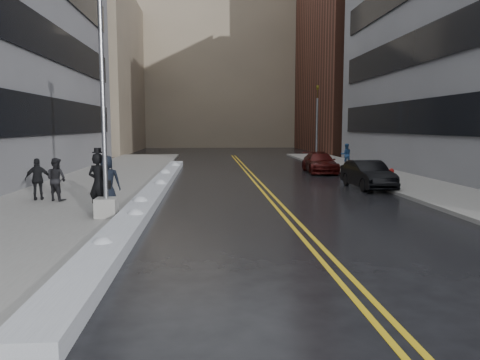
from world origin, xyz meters
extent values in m
plane|color=black|center=(0.00, 0.00, 0.00)|extent=(160.00, 160.00, 0.00)
cube|color=gray|center=(-5.75, 10.00, 0.07)|extent=(5.50, 50.00, 0.15)
cube|color=gray|center=(10.00, 10.00, 0.07)|extent=(4.00, 50.00, 0.15)
cube|color=gold|center=(2.35, 10.00, 0.00)|extent=(0.12, 50.00, 0.01)
cube|color=gold|center=(2.65, 10.00, 0.00)|extent=(0.12, 50.00, 0.01)
cube|color=silver|center=(-2.45, 8.00, 0.17)|extent=(0.90, 30.00, 0.34)
cube|color=gray|center=(-15.50, 44.00, 9.00)|extent=(14.00, 22.00, 18.00)
cube|color=#562D21|center=(19.00, 42.00, 14.00)|extent=(14.00, 20.00, 28.00)
cube|color=gray|center=(2.00, 60.00, 11.00)|extent=(36.00, 16.00, 22.00)
cube|color=gray|center=(-3.30, 2.00, 0.45)|extent=(0.65, 0.65, 0.60)
cylinder|color=gray|center=(-3.30, 2.00, 4.25)|extent=(0.14, 0.14, 7.00)
cylinder|color=maroon|center=(9.00, 10.00, 0.45)|extent=(0.24, 0.24, 0.60)
sphere|color=maroon|center=(9.00, 10.00, 0.75)|extent=(0.26, 0.26, 0.26)
cylinder|color=maroon|center=(9.00, 10.00, 0.50)|extent=(0.25, 0.10, 0.10)
cylinder|color=gray|center=(8.50, 24.00, 2.65)|extent=(0.14, 0.14, 5.00)
imported|color=#594C0C|center=(8.50, 24.00, 5.65)|extent=(0.16, 0.20, 1.00)
imported|color=black|center=(-3.65, 2.59, 1.13)|extent=(0.84, 0.69, 1.97)
imported|color=black|center=(-5.87, 5.43, 0.97)|extent=(0.99, 0.91, 1.63)
imported|color=black|center=(-3.65, 3.84, 1.06)|extent=(0.94, 0.67, 1.82)
imported|color=black|center=(-6.62, 5.66, 0.95)|extent=(1.00, 0.59, 1.60)
imported|color=navy|center=(9.82, 20.39, 0.94)|extent=(0.79, 0.63, 1.58)
imported|color=black|center=(7.48, 9.08, 0.67)|extent=(1.58, 4.11, 1.34)
imported|color=#400B0A|center=(7.04, 16.81, 0.64)|extent=(1.93, 4.47, 1.28)
camera|label=1|loc=(-0.16, -12.59, 2.96)|focal=35.00mm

